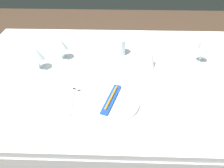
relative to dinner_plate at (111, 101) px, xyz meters
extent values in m
plane|color=#4C3828|center=(0.04, 0.26, -0.75)|extent=(6.00, 6.00, 0.00)
cube|color=white|center=(0.04, 0.26, -0.03)|extent=(1.80, 1.10, 0.04)
cube|color=white|center=(0.04, 0.81, -0.14)|extent=(1.80, 0.01, 0.18)
cylinder|color=brown|center=(-0.76, 0.71, -0.40)|extent=(0.07, 0.07, 0.70)
cylinder|color=brown|center=(0.84, 0.71, -0.40)|extent=(0.07, 0.07, 0.70)
cylinder|color=white|center=(0.00, 0.00, 0.00)|extent=(0.28, 0.28, 0.02)
cube|color=blue|center=(0.00, 0.00, 0.02)|extent=(0.10, 0.21, 0.01)
cylinder|color=orange|center=(0.00, 0.00, 0.03)|extent=(0.06, 0.17, 0.01)
cube|color=beige|center=(-0.17, -0.01, -0.01)|extent=(0.02, 0.19, 0.00)
cube|color=beige|center=(-0.17, 0.10, -0.01)|extent=(0.02, 0.04, 0.00)
cube|color=beige|center=(-0.19, 0.00, -0.01)|extent=(0.02, 0.20, 0.00)
cube|color=beige|center=(-0.20, 0.11, -0.01)|extent=(0.02, 0.04, 0.00)
cube|color=beige|center=(0.17, 0.00, -0.01)|extent=(0.02, 0.18, 0.00)
ellipsoid|color=beige|center=(0.16, 0.10, -0.01)|extent=(0.03, 0.04, 0.01)
cylinder|color=white|center=(0.53, 0.52, 0.00)|extent=(0.13, 0.13, 0.01)
cylinder|color=white|center=(0.53, 0.52, 0.03)|extent=(0.08, 0.08, 0.06)
torus|color=white|center=(0.57, 0.52, 0.04)|extent=(0.04, 0.01, 0.04)
cylinder|color=silver|center=(-0.43, 0.27, -0.01)|extent=(0.07, 0.07, 0.01)
cylinder|color=silver|center=(-0.43, 0.27, 0.03)|extent=(0.01, 0.01, 0.06)
cone|color=silver|center=(-0.43, 0.27, 0.09)|extent=(0.08, 0.08, 0.07)
cylinder|color=silver|center=(-0.32, 0.39, -0.01)|extent=(0.07, 0.07, 0.01)
cylinder|color=silver|center=(-0.32, 0.39, 0.03)|extent=(0.01, 0.01, 0.06)
cone|color=silver|center=(-0.32, 0.39, 0.09)|extent=(0.08, 0.08, 0.07)
cylinder|color=silver|center=(0.53, 0.38, -0.01)|extent=(0.07, 0.07, 0.01)
cylinder|color=silver|center=(0.53, 0.38, 0.03)|extent=(0.01, 0.01, 0.06)
cone|color=silver|center=(0.53, 0.38, 0.08)|extent=(0.07, 0.07, 0.06)
cylinder|color=silver|center=(0.04, 0.45, 0.05)|extent=(0.07, 0.07, 0.11)
cone|color=white|center=(0.21, 0.31, 0.07)|extent=(0.08, 0.08, 0.17)
camera|label=1|loc=(0.03, -0.75, 0.73)|focal=34.37mm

